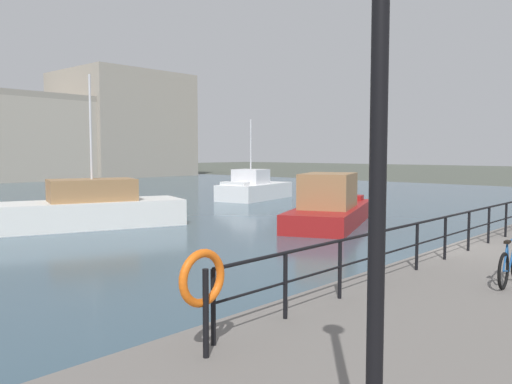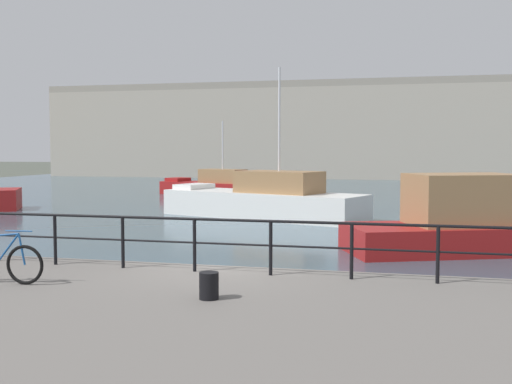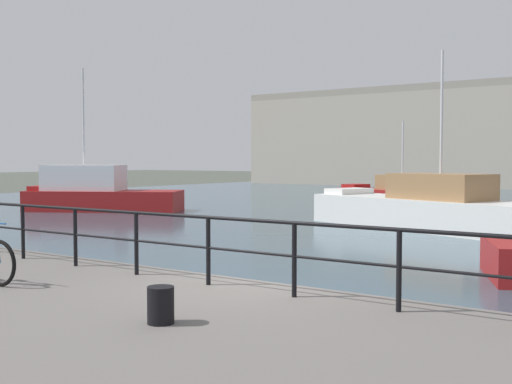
% 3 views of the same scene
% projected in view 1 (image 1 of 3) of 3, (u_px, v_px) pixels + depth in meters
% --- Properties ---
extents(ground_plane, '(240.00, 240.00, 0.00)m').
position_uv_depth(ground_plane, '(445.00, 271.00, 14.87)').
color(ground_plane, '#4C5147').
extents(moored_blue_motorboat, '(6.76, 3.97, 5.62)m').
position_uv_depth(moored_blue_motorboat, '(254.00, 189.00, 37.36)').
color(moored_blue_motorboat, white).
rests_on(moored_blue_motorboat, water_basin).
extents(moored_red_daysailer, '(8.87, 5.76, 2.39)m').
position_uv_depth(moored_red_daysailer, '(330.00, 206.00, 24.34)').
color(moored_red_daysailer, maroon).
rests_on(moored_red_daysailer, water_basin).
extents(moored_small_launch, '(10.01, 5.91, 6.74)m').
position_uv_depth(moored_small_launch, '(74.00, 210.00, 23.16)').
color(moored_small_launch, white).
rests_on(moored_small_launch, water_basin).
extents(quay_railing, '(20.26, 0.07, 1.08)m').
position_uv_depth(quay_railing, '(479.00, 221.00, 14.60)').
color(quay_railing, black).
rests_on(quay_railing, quay_promenade).
extents(parked_bicycle, '(1.77, 0.18, 0.98)m').
position_uv_depth(parked_bicycle, '(510.00, 265.00, 10.48)').
color(parked_bicycle, black).
rests_on(parked_bicycle, quay_promenade).
extents(life_ring_stand, '(0.75, 0.16, 1.40)m').
position_uv_depth(life_ring_stand, '(203.00, 282.00, 6.72)').
color(life_ring_stand, black).
rests_on(life_ring_stand, quay_promenade).
extents(quay_lamp_post, '(0.32, 0.32, 4.46)m').
position_uv_depth(quay_lamp_post, '(379.00, 116.00, 3.58)').
color(quay_lamp_post, black).
rests_on(quay_lamp_post, quay_promenade).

